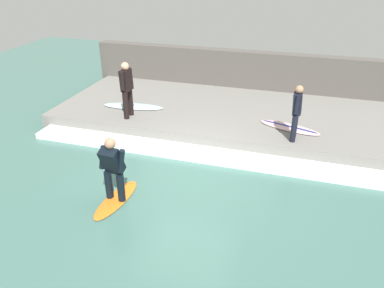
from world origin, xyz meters
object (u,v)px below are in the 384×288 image
object	(u,v)px
surfer_waiting_near	(297,110)
surfer_waiting_far	(127,87)
surfboard_waiting_near	(290,127)
surfboard_riding	(116,199)
surfboard_waiting_far	(133,106)
surfer_riding	(113,166)

from	to	relation	value
surfer_waiting_near	surfer_waiting_far	world-z (taller)	surfer_waiting_far
surfboard_waiting_near	surfer_waiting_far	world-z (taller)	surfer_waiting_far
surfer_waiting_near	surfboard_riding	bearing A→B (deg)	133.07
surfer_waiting_near	surfer_waiting_far	xyz separation A→B (m)	(0.16, 4.99, 0.10)
surfboard_waiting_far	surfboard_riding	bearing A→B (deg)	-160.48
surfboard_riding	surfer_waiting_near	size ratio (longest dim) A/B	1.08
surfer_waiting_near	surfboard_waiting_near	size ratio (longest dim) A/B	0.82
surfboard_riding	surfer_waiting_near	world-z (taller)	surfer_waiting_near
surfboard_riding	surfer_waiting_near	bearing A→B (deg)	-46.93
surfer_waiting_near	surfboard_waiting_far	xyz separation A→B (m)	(0.92, 5.20, -0.84)
surfboard_riding	surfer_waiting_near	distance (m)	5.17
surfboard_riding	surfboard_waiting_far	world-z (taller)	surfboard_waiting_far
surfboard_waiting_near	surfer_riding	bearing A→B (deg)	139.44
surfboard_riding	surfboard_waiting_near	distance (m)	5.45
surfer_riding	surfer_waiting_near	bearing A→B (deg)	-46.93
surfer_waiting_far	surfboard_waiting_far	xyz separation A→B (m)	(0.76, 0.20, -0.94)
surfer_riding	surfer_waiting_near	distance (m)	5.03
surfboard_waiting_near	surfer_waiting_near	bearing A→B (deg)	-169.75
surfboard_riding	surfer_riding	distance (m)	0.87
surfer_riding	surfer_waiting_near	world-z (taller)	surfer_waiting_near
surfer_riding	surfboard_waiting_near	bearing A→B (deg)	-40.56
surfer_waiting_near	surfer_waiting_far	bearing A→B (deg)	88.17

